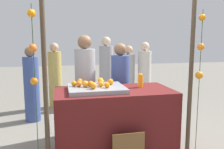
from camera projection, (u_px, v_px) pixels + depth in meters
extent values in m
cube|color=#5B1919|center=(114.00, 120.00, 3.37)|extent=(1.67, 0.86, 0.91)
cube|color=gray|center=(96.00, 89.00, 3.25)|extent=(0.78, 0.65, 0.06)
sphere|color=orange|center=(101.00, 82.00, 3.31)|extent=(0.09, 0.09, 0.09)
sphere|color=orange|center=(85.00, 84.00, 3.20)|extent=(0.09, 0.09, 0.09)
sphere|color=orange|center=(111.00, 82.00, 3.38)|extent=(0.08, 0.08, 0.08)
sphere|color=orange|center=(80.00, 81.00, 3.44)|extent=(0.08, 0.08, 0.08)
sphere|color=orange|center=(74.00, 84.00, 3.25)|extent=(0.07, 0.07, 0.07)
sphere|color=orange|center=(93.00, 86.00, 3.07)|extent=(0.09, 0.09, 0.09)
sphere|color=orange|center=(79.00, 84.00, 3.22)|extent=(0.08, 0.08, 0.08)
sphere|color=orange|center=(107.00, 85.00, 3.14)|extent=(0.08, 0.08, 0.08)
sphere|color=orange|center=(101.00, 84.00, 3.21)|extent=(0.08, 0.08, 0.08)
sphere|color=orange|center=(91.00, 84.00, 3.19)|extent=(0.09, 0.09, 0.09)
sphere|color=orange|center=(100.00, 80.00, 3.49)|extent=(0.08, 0.08, 0.08)
cylinder|color=orange|center=(140.00, 81.00, 3.48)|extent=(0.08, 0.08, 0.19)
cylinder|color=yellow|center=(141.00, 74.00, 3.47)|extent=(0.04, 0.04, 0.02)
cylinder|color=#99999E|center=(85.00, 93.00, 3.91)|extent=(0.34, 0.34, 1.47)
sphere|color=brown|center=(85.00, 42.00, 3.79)|extent=(0.23, 0.23, 0.23)
cylinder|color=#384C8C|center=(120.00, 94.00, 4.05)|extent=(0.31, 0.31, 1.36)
sphere|color=brown|center=(120.00, 49.00, 3.94)|extent=(0.21, 0.21, 0.21)
cylinder|color=tan|center=(55.00, 80.00, 5.55)|extent=(0.31, 0.31, 1.35)
sphere|color=tan|center=(54.00, 47.00, 5.44)|extent=(0.21, 0.21, 0.21)
cylinder|color=beige|center=(144.00, 79.00, 5.61)|extent=(0.32, 0.32, 1.36)
sphere|color=beige|center=(145.00, 47.00, 5.50)|extent=(0.21, 0.21, 0.21)
cylinder|color=#99999E|center=(128.00, 81.00, 5.61)|extent=(0.30, 0.30, 1.29)
sphere|color=tan|center=(129.00, 50.00, 5.51)|extent=(0.20, 0.20, 0.20)
cylinder|color=#99999E|center=(106.00, 76.00, 5.81)|extent=(0.34, 0.34, 1.48)
sphere|color=beige|center=(106.00, 41.00, 5.69)|extent=(0.23, 0.23, 0.23)
cylinder|color=#384C8C|center=(32.00, 89.00, 4.61)|extent=(0.30, 0.30, 1.29)
sphere|color=brown|center=(30.00, 52.00, 4.50)|extent=(0.20, 0.20, 0.20)
cylinder|color=#473828|center=(45.00, 84.00, 2.62)|extent=(0.06, 0.06, 2.25)
cylinder|color=#473828|center=(191.00, 78.00, 3.02)|extent=(0.06, 0.06, 2.25)
cylinder|color=#2D4C23|center=(36.00, 96.00, 2.58)|extent=(0.01, 0.01, 2.00)
sphere|color=orange|center=(31.00, 13.00, 2.45)|extent=(0.09, 0.09, 0.09)
sphere|color=orange|center=(33.00, 48.00, 2.50)|extent=(0.09, 0.09, 0.09)
sphere|color=orange|center=(34.00, 81.00, 2.56)|extent=(0.09, 0.09, 0.09)
cylinder|color=#2D4C23|center=(199.00, 88.00, 3.03)|extent=(0.01, 0.01, 2.00)
sphere|color=orange|center=(202.00, 17.00, 2.90)|extent=(0.08, 0.08, 0.08)
sphere|color=orange|center=(201.00, 47.00, 2.94)|extent=(0.09, 0.09, 0.09)
sphere|color=orange|center=(199.00, 75.00, 3.00)|extent=(0.10, 0.10, 0.10)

